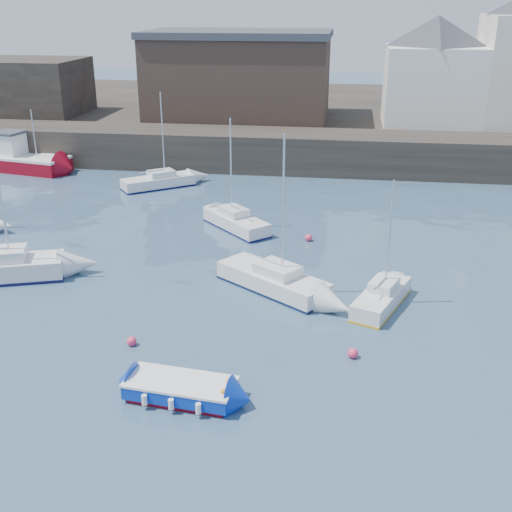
# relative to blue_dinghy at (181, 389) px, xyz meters

# --- Properties ---
(water) EXTENTS (220.00, 220.00, 0.00)m
(water) POSITION_rel_blue_dinghy_xyz_m (1.23, -2.06, -0.41)
(water) COLOR #2D4760
(water) RESTS_ON ground
(quay_wall) EXTENTS (90.00, 5.00, 3.00)m
(quay_wall) POSITION_rel_blue_dinghy_xyz_m (1.23, 32.94, 1.09)
(quay_wall) COLOR #28231E
(quay_wall) RESTS_ON ground
(land_strip) EXTENTS (90.00, 32.00, 2.80)m
(land_strip) POSITION_rel_blue_dinghy_xyz_m (1.23, 50.94, 0.99)
(land_strip) COLOR #28231E
(land_strip) RESTS_ON ground
(bldg_east_d) EXTENTS (11.14, 11.14, 8.95)m
(bldg_east_d) POSITION_rel_blue_dinghy_xyz_m (12.23, 39.44, 6.96)
(bldg_east_d) COLOR white
(bldg_east_d) RESTS_ON land_strip
(warehouse) EXTENTS (16.40, 10.40, 7.60)m
(warehouse) POSITION_rel_blue_dinghy_xyz_m (-4.77, 40.94, 6.21)
(warehouse) COLOR #3D2D26
(warehouse) RESTS_ON land_strip
(bldg_west) EXTENTS (14.00, 8.00, 5.00)m
(bldg_west) POSITION_rel_blue_dinghy_xyz_m (-26.77, 39.94, 4.89)
(bldg_west) COLOR #353028
(bldg_west) RESTS_ON land_strip
(blue_dinghy) EXTENTS (4.00, 2.21, 0.73)m
(blue_dinghy) POSITION_rel_blue_dinghy_xyz_m (0.00, 0.00, 0.00)
(blue_dinghy) COLOR maroon
(blue_dinghy) RESTS_ON ground
(fishing_boat) EXTENTS (7.95, 4.31, 4.99)m
(fishing_boat) POSITION_rel_blue_dinghy_xyz_m (-20.92, 29.50, 0.56)
(fishing_boat) COLOR maroon
(fishing_boat) RESTS_ON ground
(sailboat_b) EXTENTS (5.91, 5.00, 7.62)m
(sailboat_b) POSITION_rel_blue_dinghy_xyz_m (2.14, 9.47, 0.09)
(sailboat_b) COLOR silver
(sailboat_b) RESTS_ON ground
(sailboat_c) EXTENTS (2.94, 4.64, 5.84)m
(sailboat_c) POSITION_rel_blue_dinghy_xyz_m (7.21, 8.37, 0.04)
(sailboat_c) COLOR silver
(sailboat_c) RESTS_ON ground
(sailboat_f) EXTENTS (4.70, 4.81, 6.63)m
(sailboat_f) POSITION_rel_blue_dinghy_xyz_m (-1.14, 17.85, 0.06)
(sailboat_f) COLOR silver
(sailboat_f) RESTS_ON ground
(sailboat_h) EXTENTS (5.32, 4.61, 6.91)m
(sailboat_h) POSITION_rel_blue_dinghy_xyz_m (-8.38, 26.12, 0.04)
(sailboat_h) COLOR silver
(sailboat_h) RESTS_ON ground
(buoy_near) EXTENTS (0.40, 0.40, 0.40)m
(buoy_near) POSITION_rel_blue_dinghy_xyz_m (-2.90, 3.34, -0.41)
(buoy_near) COLOR #F6365E
(buoy_near) RESTS_ON ground
(buoy_mid) EXTENTS (0.42, 0.42, 0.42)m
(buoy_mid) POSITION_rel_blue_dinghy_xyz_m (5.95, 3.65, -0.41)
(buoy_mid) COLOR #F6365E
(buoy_mid) RESTS_ON ground
(buoy_far) EXTENTS (0.42, 0.42, 0.42)m
(buoy_far) POSITION_rel_blue_dinghy_xyz_m (3.37, 16.38, -0.41)
(buoy_far) COLOR #F6365E
(buoy_far) RESTS_ON ground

